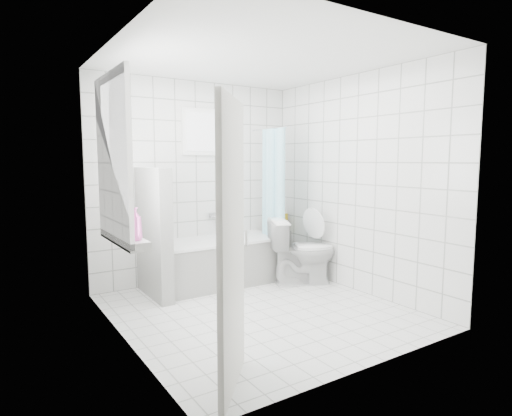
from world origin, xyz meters
TOP-DOWN VIEW (x-y plane):
  - ground at (0.00, 0.00)m, footprint 3.00×3.00m
  - ceiling at (0.00, 0.00)m, footprint 3.00×3.00m
  - wall_back at (0.00, 1.50)m, footprint 2.80×0.02m
  - wall_front at (0.00, -1.50)m, footprint 2.80×0.02m
  - wall_left at (-1.40, 0.00)m, footprint 0.02×3.00m
  - wall_right at (1.40, 0.00)m, footprint 0.02×3.00m
  - window_left at (-1.35, 0.30)m, footprint 0.01×0.90m
  - window_back at (0.10, 1.46)m, footprint 0.50×0.01m
  - window_sill at (-1.31, 0.30)m, footprint 0.18×1.02m
  - door at (-0.99, -1.17)m, footprint 0.55×0.64m
  - bathtub at (0.13, 1.12)m, footprint 1.63×0.77m
  - partition_wall at (-0.75, 1.07)m, footprint 0.15×0.85m
  - tiled_ledge at (1.25, 1.38)m, footprint 0.40×0.24m
  - toilet at (1.03, 0.55)m, footprint 0.95×0.74m
  - curtain_rod at (0.88, 1.10)m, footprint 0.02×0.80m
  - shower_curtain at (0.88, 0.97)m, footprint 0.14×0.48m
  - tub_faucet at (0.23, 1.46)m, footprint 0.18×0.06m
  - sill_bottles at (-1.30, 0.26)m, footprint 0.20×0.79m
  - ledge_bottles at (1.25, 1.36)m, footprint 0.21×0.18m

SIDE VIEW (x-z plane):
  - ground at x=0.00m, z-range 0.00..0.00m
  - tiled_ledge at x=1.25m, z-range 0.00..0.55m
  - bathtub at x=0.13m, z-range 0.00..0.58m
  - toilet at x=1.03m, z-range 0.00..0.85m
  - ledge_bottles at x=1.25m, z-range 0.54..0.81m
  - partition_wall at x=-0.75m, z-range 0.00..1.50m
  - tub_faucet at x=0.23m, z-range 0.82..0.88m
  - window_sill at x=-1.31m, z-range 0.82..0.90m
  - door at x=-0.99m, z-range 0.00..2.00m
  - sill_bottles at x=-1.30m, z-range 0.88..1.16m
  - shower_curtain at x=0.88m, z-range 0.21..1.99m
  - wall_back at x=0.00m, z-range 0.00..2.60m
  - wall_front at x=0.00m, z-range 0.00..2.60m
  - wall_left at x=-1.40m, z-range 0.00..2.60m
  - wall_right at x=1.40m, z-range 0.00..2.60m
  - window_left at x=-1.35m, z-range 0.90..2.30m
  - window_back at x=0.10m, z-range 1.70..2.20m
  - curtain_rod at x=0.88m, z-range 1.99..2.01m
  - ceiling at x=0.00m, z-range 2.60..2.60m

